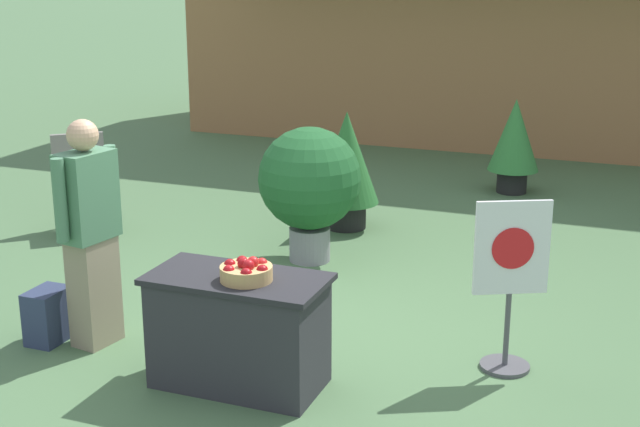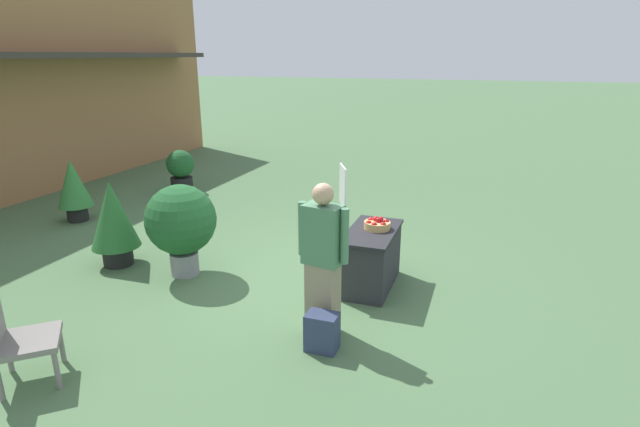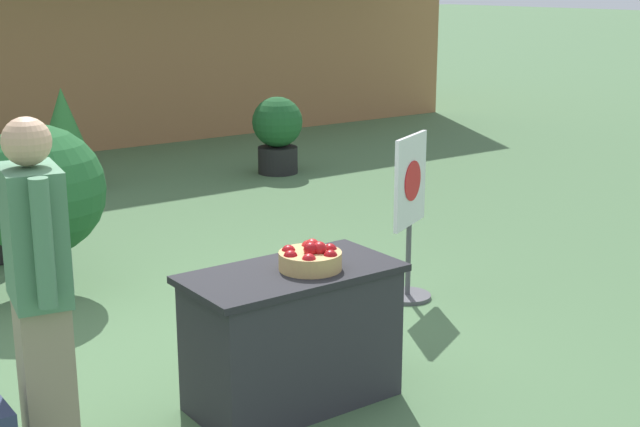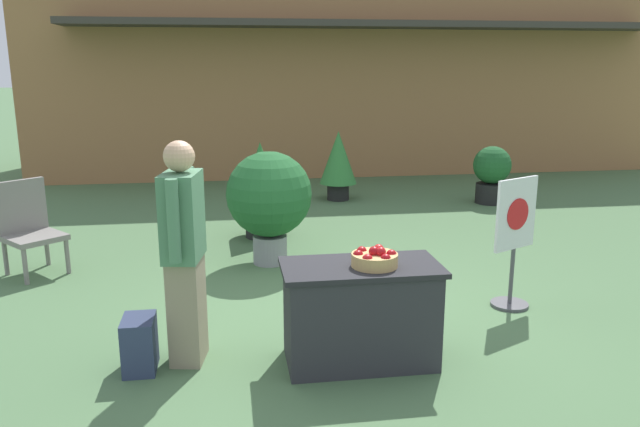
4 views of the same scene
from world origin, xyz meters
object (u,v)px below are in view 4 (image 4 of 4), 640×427
at_px(person_visitor, 184,252).
at_px(potted_plant_near_right, 338,161).
at_px(display_table, 360,313).
at_px(patio_chair, 28,225).
at_px(potted_plant_far_left, 492,172).
at_px(potted_plant_far_right, 269,197).
at_px(poster_board, 514,239).
at_px(backpack, 140,344).
at_px(apple_basket, 375,258).
at_px(potted_plant_near_left, 261,184).

xyz_separation_m(person_visitor, potted_plant_near_right, (2.22, 5.70, -0.22)).
distance_m(display_table, patio_chair, 4.16).
relative_size(potted_plant_far_left, potted_plant_far_right, 0.73).
relative_size(poster_board, potted_plant_far_left, 1.31).
distance_m(backpack, potted_plant_far_right, 2.82).
xyz_separation_m(apple_basket, potted_plant_far_right, (-0.61, 2.65, -0.07)).
distance_m(backpack, potted_plant_near_left, 3.85).
bearing_deg(display_table, apple_basket, -27.57).
bearing_deg(backpack, apple_basket, -5.17).
height_order(display_table, poster_board, poster_board).
xyz_separation_m(person_visitor, potted_plant_far_left, (4.70, 5.07, -0.37)).
xyz_separation_m(backpack, potted_plant_far_right, (1.17, 2.49, 0.58)).
bearing_deg(potted_plant_near_left, potted_plant_near_right, 56.52).
relative_size(backpack, poster_board, 0.33).
distance_m(backpack, potted_plant_near_right, 6.38).
height_order(apple_basket, potted_plant_near_right, potted_plant_near_right).
bearing_deg(potted_plant_far_left, poster_board, -111.14).
xyz_separation_m(person_visitor, backpack, (-0.36, -0.12, -0.68)).
bearing_deg(potted_plant_near_left, person_visitor, -102.47).
relative_size(person_visitor, patio_chair, 1.68).
xyz_separation_m(backpack, potted_plant_near_right, (2.58, 5.82, 0.47)).
height_order(backpack, patio_chair, patio_chair).
bearing_deg(potted_plant_far_left, patio_chair, -158.15).
height_order(apple_basket, backpack, apple_basket).
distance_m(person_visitor, potted_plant_near_right, 6.12).
xyz_separation_m(display_table, patio_chair, (-3.19, 2.66, 0.15)).
distance_m(patio_chair, potted_plant_far_left, 7.07).
bearing_deg(backpack, potted_plant_near_left, 72.63).
bearing_deg(patio_chair, poster_board, 29.16).
distance_m(display_table, potted_plant_far_left, 6.28).
height_order(potted_plant_near_right, potted_plant_near_left, potted_plant_near_left).
bearing_deg(potted_plant_far_right, apple_basket, -77.02).
bearing_deg(backpack, display_table, -3.82).
distance_m(potted_plant_near_right, potted_plant_far_left, 2.57).
height_order(display_table, apple_basket, apple_basket).
bearing_deg(apple_basket, patio_chair, 140.41).
relative_size(patio_chair, potted_plant_near_left, 0.81).
bearing_deg(display_table, potted_plant_far_right, 101.26).
bearing_deg(backpack, potted_plant_far_right, 64.85).
distance_m(person_visitor, patio_chair, 3.08).
distance_m(apple_basket, patio_chair, 4.27).
relative_size(poster_board, potted_plant_near_left, 0.98).
distance_m(apple_basket, poster_board, 1.87).
relative_size(poster_board, potted_plant_far_right, 0.95).
bearing_deg(potted_plant_near_left, display_table, -81.67).
bearing_deg(display_table, potted_plant_far_left, 57.50).
bearing_deg(person_visitor, patio_chair, 137.05).
bearing_deg(apple_basket, display_table, 152.43).
distance_m(poster_board, potted_plant_near_left, 3.61).
height_order(apple_basket, person_visitor, person_visitor).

